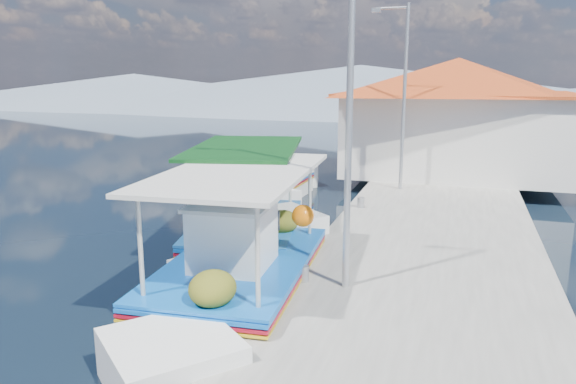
% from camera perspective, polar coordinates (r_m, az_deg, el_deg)
% --- Properties ---
extents(ground, '(160.00, 160.00, 0.00)m').
position_cam_1_polar(ground, '(10.66, -22.23, -12.63)').
color(ground, black).
rests_on(ground, ground).
extents(quay, '(5.00, 44.00, 0.50)m').
position_cam_1_polar(quay, '(13.92, 14.66, -5.14)').
color(quay, '#A4A299').
rests_on(quay, ground).
extents(bollards, '(0.20, 17.20, 0.30)m').
position_cam_1_polar(bollards, '(13.34, 5.52, -3.74)').
color(bollards, '#A5A8AD').
rests_on(bollards, quay).
extents(main_caique, '(2.90, 8.64, 2.85)m').
position_cam_1_polar(main_caique, '(10.76, -4.83, -8.30)').
color(main_caique, white).
rests_on(main_caique, ground).
extents(caique_green_canopy, '(3.43, 7.68, 2.94)m').
position_cam_1_polar(caique_green_canopy, '(13.45, -4.10, -4.52)').
color(caique_green_canopy, white).
rests_on(caique_green_canopy, ground).
extents(caique_blue_hull, '(2.01, 6.24, 1.11)m').
position_cam_1_polar(caique_blue_hull, '(19.29, -1.38, 0.29)').
color(caique_blue_hull, white).
rests_on(caique_blue_hull, ground).
extents(harbor_building, '(10.49, 10.49, 4.40)m').
position_cam_1_polar(harbor_building, '(22.34, 17.15, 7.83)').
color(harbor_building, silver).
rests_on(harbor_building, quay).
extents(lamp_post_near, '(1.21, 0.14, 6.00)m').
position_cam_1_polar(lamp_post_near, '(9.50, 5.92, 9.36)').
color(lamp_post_near, '#A5A8AD').
rests_on(lamp_post_near, quay).
extents(lamp_post_far, '(1.21, 0.14, 6.00)m').
position_cam_1_polar(lamp_post_far, '(18.40, 11.81, 10.60)').
color(lamp_post_far, '#A5A8AD').
rests_on(lamp_post_far, quay).
extents(mountain_ridge, '(171.40, 96.00, 5.50)m').
position_cam_1_polar(mountain_ridge, '(63.33, 18.03, 9.72)').
color(mountain_ridge, slate).
rests_on(mountain_ridge, ground).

